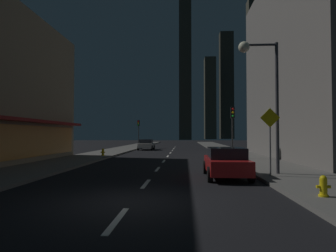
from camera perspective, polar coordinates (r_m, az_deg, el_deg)
ground_plane at (r=41.06m, az=1.02°, el=-4.67°), size 78.00×136.00×0.10m
sidewalk_right at (r=41.37m, az=10.79°, el=-4.45°), size 4.00×76.00×0.15m
sidewalk_left at (r=41.92m, az=-8.61°, el=-4.42°), size 4.00×76.00×0.15m
lane_marking_center at (r=27.89m, az=-0.06°, el=-5.95°), size 0.16×43.80×0.01m
skyscraper_distant_tall at (r=127.04m, az=3.38°, el=15.26°), size 5.05×7.79×78.36m
skyscraper_distant_mid at (r=141.29m, az=8.22°, el=5.33°), size 5.25×7.76×38.76m
skyscraper_distant_short at (r=151.77m, az=11.37°, el=7.75°), size 6.71×6.05×53.96m
skyscraper_distant_slender at (r=166.63m, az=16.28°, el=10.64°), size 5.35×7.45×75.13m
car_parked_near at (r=14.29m, az=11.29°, el=-6.98°), size 1.98×4.24×1.45m
car_parked_far at (r=39.81m, az=-4.26°, el=-3.62°), size 1.98×4.24×1.45m
fire_hydrant_yellow_near at (r=10.34m, az=28.13°, el=-10.43°), size 0.42×0.30×0.65m
fire_hydrant_far_left at (r=27.55m, az=-12.62°, el=-5.02°), size 0.42×0.30×0.65m
traffic_light_near_right at (r=24.16m, az=12.52°, el=1.00°), size 0.32×0.48×4.20m
traffic_light_far_left at (r=45.10m, az=-5.80°, el=-0.28°), size 0.32×0.48×4.20m
street_lamp_right at (r=15.41m, az=17.57°, el=9.62°), size 1.96×0.56×6.58m
pedestrian_crossing_sign at (r=14.36m, az=19.36°, el=-1.79°), size 0.91×0.08×3.15m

